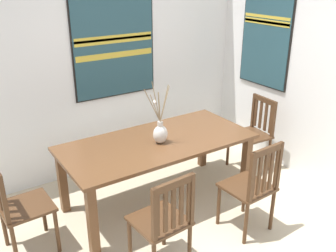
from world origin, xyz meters
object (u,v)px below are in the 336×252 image
Objects in this scene: centerpiece_vase at (160,132)px; chair_3 at (254,132)px; painting_on_back_wall at (114,43)px; painting_on_side_wall at (266,39)px; dining_table at (158,149)px; chair_1 at (164,221)px; chair_0 at (252,186)px; chair_2 at (20,206)px.

chair_3 is (1.41, 0.07, -0.36)m from centerpiece_vase.
painting_on_side_wall is at bearing -23.64° from painting_on_back_wall.
painting_on_side_wall is at bearing 9.11° from dining_table.
chair_1 is (-0.50, -0.88, -0.14)m from dining_table.
chair_3 is 0.71× the size of painting_on_back_wall.
dining_table is at bearing 84.76° from centerpiece_vase.
painting_on_side_wall reaches higher than chair_0.
chair_1 reaches higher than dining_table.
chair_2 is 1.00× the size of chair_3.
chair_2 reaches higher than dining_table.
painting_on_back_wall is at bearing 156.36° from painting_on_side_wall.
chair_3 is (2.82, 0.03, 0.01)m from chair_2.
centerpiece_vase is at bearing -169.05° from painting_on_side_wall.
chair_2 is 0.71× the size of painting_on_back_wall.
chair_2 is (-1.41, -0.02, -0.16)m from dining_table.
dining_table is 2.89× the size of centerpiece_vase.
chair_0 reaches higher than chair_3.
chair_3 is (1.90, 0.89, -0.01)m from chair_1.
centerpiece_vase is 1.45m from chair_2.
painting_on_back_wall is (0.06, 1.03, 0.93)m from dining_table.
centerpiece_vase is at bearing 59.16° from chair_1.
painting_on_back_wall is at bearing 102.02° from chair_0.
chair_0 is 1.04× the size of chair_3.
painting_on_side_wall is at bearing 27.24° from chair_1.
dining_table is 2.18× the size of chair_2.
dining_table is at bearing 117.43° from chair_0.
chair_3 is at bearing 0.58° from chair_2.
painting_on_side_wall is (1.77, 0.34, 0.70)m from centerpiece_vase.
chair_1 reaches higher than chair_3.
centerpiece_vase is 0.75× the size of chair_2.
centerpiece_vase reaches higher than chair_3.
painting_on_back_wall is (0.55, 1.92, 1.07)m from chair_1.
chair_0 is (0.47, -0.91, -0.13)m from dining_table.
painting_on_side_wall reaches higher than chair_1.
centerpiece_vase reaches higher than chair_1.
centerpiece_vase is at bearing 119.34° from chair_0.
chair_0 is 1.04× the size of chair_2.
chair_0 is 2.08m from chair_2.
painting_on_back_wall is at bearing 35.67° from chair_2.
chair_2 is at bearing -179.15° from dining_table.
painting_on_back_wall is (0.06, 1.09, 0.72)m from centerpiece_vase.
painting_on_back_wall is (1.47, 1.05, 1.09)m from chair_2.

